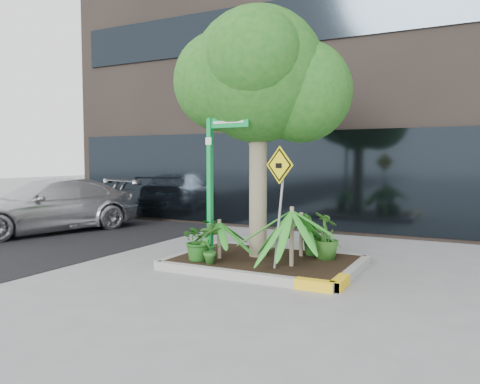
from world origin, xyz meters
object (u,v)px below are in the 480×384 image
at_px(parked_car, 47,206).
at_px(street_sign_post, 214,166).
at_px(tree, 259,76).
at_px(cattle_sign, 280,186).

bearing_deg(parked_car, street_sign_post, 3.42).
relative_size(tree, cattle_sign, 2.37).
distance_m(tree, cattle_sign, 2.22).
bearing_deg(parked_car, tree, 10.43).
bearing_deg(cattle_sign, street_sign_post, -157.86).
bearing_deg(street_sign_post, cattle_sign, 4.81).
xyz_separation_m(tree, street_sign_post, (-0.53, -0.71, -1.65)).
bearing_deg(tree, cattle_sign, -45.74).
bearing_deg(street_sign_post, parked_car, 172.36).
relative_size(parked_car, street_sign_post, 1.66).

